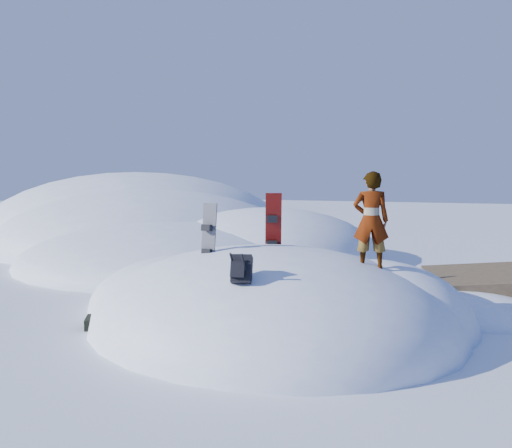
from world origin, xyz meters
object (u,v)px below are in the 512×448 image
at_px(snowboard_red, 273,235).
at_px(person, 371,220).
at_px(backpack, 241,269).
at_px(snowboard_dark, 208,243).

distance_m(snowboard_red, person, 2.11).
height_order(backpack, person, person).
relative_size(snowboard_red, snowboard_dark, 1.14).
xyz_separation_m(snowboard_red, person, (2.03, -0.42, 0.38)).
bearing_deg(backpack, snowboard_dark, 117.91).
xyz_separation_m(snowboard_red, backpack, (0.56, -2.40, -0.27)).
relative_size(snowboard_dark, person, 0.89).
distance_m(backpack, person, 2.55).
height_order(snowboard_dark, backpack, snowboard_dark).
xyz_separation_m(snowboard_dark, person, (2.80, 0.76, 0.45)).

